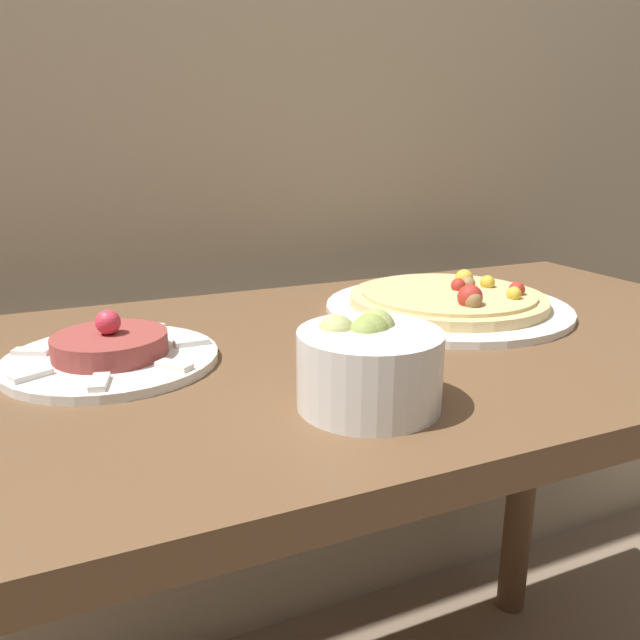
% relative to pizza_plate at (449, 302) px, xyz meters
% --- Properties ---
extents(dining_table, '(1.34, 0.62, 0.77)m').
position_rel_pizza_plate_xyz_m(dining_table, '(-0.26, -0.07, -0.14)').
color(dining_table, brown).
rests_on(dining_table, ground_plane).
extents(pizza_plate, '(0.35, 0.35, 0.06)m').
position_rel_pizza_plate_xyz_m(pizza_plate, '(0.00, 0.00, 0.00)').
color(pizza_plate, white).
rests_on(pizza_plate, dining_table).
extents(tartare_plate, '(0.23, 0.23, 0.06)m').
position_rel_pizza_plate_xyz_m(tartare_plate, '(-0.47, -0.03, -0.00)').
color(tartare_plate, white).
rests_on(tartare_plate, dining_table).
extents(small_bowl, '(0.13, 0.13, 0.09)m').
position_rel_pizza_plate_xyz_m(small_bowl, '(-0.26, -0.25, 0.03)').
color(small_bowl, white).
rests_on(small_bowl, dining_table).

